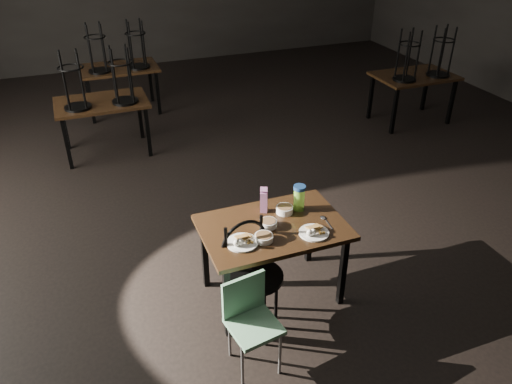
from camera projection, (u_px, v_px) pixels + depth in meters
name	position (u px, v px, depth m)	size (l,w,h in m)	color
main_table	(273.00, 233.00, 4.19)	(1.20, 0.80, 0.75)	black
plate_left	(242.00, 241.00, 3.92)	(0.25, 0.25, 0.08)	white
plate_right	(314.00, 232.00, 4.04)	(0.25, 0.25, 0.08)	white
bowl_near	(268.00, 223.00, 4.12)	(0.14, 0.14, 0.06)	white
bowl_far	(285.00, 209.00, 4.30)	(0.15, 0.15, 0.06)	white
bowl_big	(264.00, 238.00, 3.96)	(0.15, 0.15, 0.05)	white
juice_carton	(264.00, 200.00, 4.28)	(0.08, 0.08, 0.25)	#991B82
water_bottle	(299.00, 197.00, 4.30)	(0.11, 0.11, 0.23)	#83D43E
spoon	(324.00, 219.00, 4.23)	(0.05, 0.21, 0.01)	silver
bentwood_chair	(252.00, 266.00, 4.01)	(0.46, 0.46, 0.92)	black
school_chair	(250.00, 316.00, 3.67)	(0.40, 0.40, 0.75)	#6BA77E
bg_table_left	(101.00, 102.00, 6.58)	(1.20, 0.80, 1.48)	black
bg_table_right	(416.00, 75.00, 7.54)	(1.20, 0.80, 1.48)	black
bg_table_far	(119.00, 68.00, 7.88)	(1.20, 0.80, 1.48)	black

